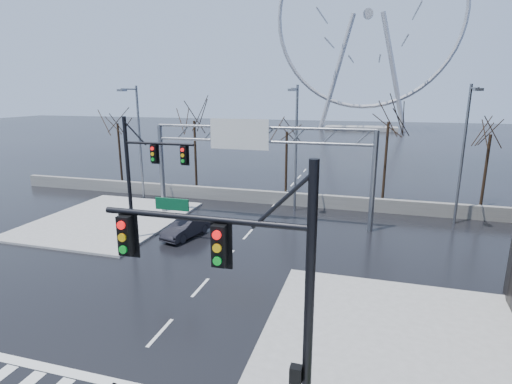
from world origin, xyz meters
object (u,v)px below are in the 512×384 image
(signal_mast_far, at_px, (143,168))
(sign_gantry, at_px, (255,153))
(signal_mast_near, at_px, (254,283))
(ferris_wheel, at_px, (368,22))
(car, at_px, (186,228))

(signal_mast_far, distance_m, sign_gantry, 8.14)
(signal_mast_near, xyz_separation_m, ferris_wheel, (-0.14, 99.04, 21.26))
(signal_mast_far, relative_size, sign_gantry, 0.49)
(signal_mast_far, height_order, car, signal_mast_far)
(signal_mast_near, height_order, signal_mast_far, same)
(signal_mast_far, distance_m, ferris_wheel, 89.30)
(car, bearing_deg, signal_mast_near, -44.19)
(sign_gantry, bearing_deg, car, -127.24)
(signal_mast_far, distance_m, car, 4.89)
(car, bearing_deg, sign_gantry, 66.75)
(sign_gantry, xyz_separation_m, car, (-3.45, -4.54, -4.54))
(signal_mast_far, relative_size, ferris_wheel, 0.16)
(sign_gantry, bearing_deg, ferris_wheel, 86.16)
(ferris_wheel, relative_size, car, 13.15)
(signal_mast_near, distance_m, ferris_wheel, 101.29)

